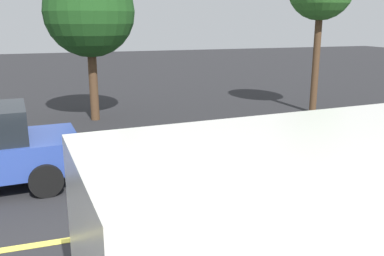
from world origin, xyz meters
The scene contains 4 objects.
ground_plane centered at (0.00, 0.00, 0.00)m, with size 80.00×80.00×0.00m, color #262628.
lane_marking_centre centered at (3.00, 0.00, 0.01)m, with size 28.00×0.16×0.01m, color #E0D14C.
white_van centered at (3.26, -2.85, 1.27)m, with size 5.33×2.56×2.20m.
tree_centre_verge centered at (1.84, 8.09, 3.50)m, with size 2.87×2.87×4.96m.
Camera 1 is at (0.52, -6.09, 3.25)m, focal length 39.46 mm.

